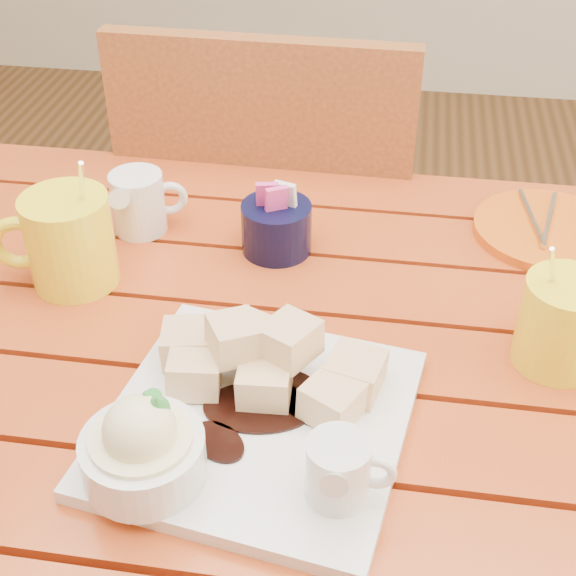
% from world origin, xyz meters
% --- Properties ---
extents(table, '(1.20, 0.79, 0.75)m').
position_xyz_m(table, '(0.00, 0.00, 0.64)').
color(table, '#AD3F16').
rests_on(table, ground).
extents(dessert_plate, '(0.31, 0.31, 0.11)m').
position_xyz_m(dessert_plate, '(0.01, -0.14, 0.78)').
color(dessert_plate, white).
rests_on(dessert_plate, table).
extents(coffee_mug_left, '(0.14, 0.10, 0.17)m').
position_xyz_m(coffee_mug_left, '(-0.23, 0.08, 0.81)').
color(coffee_mug_left, yellow).
rests_on(coffee_mug_left, table).
extents(coffee_mug_right, '(0.12, 0.09, 0.15)m').
position_xyz_m(coffee_mug_right, '(0.32, 0.02, 0.80)').
color(coffee_mug_right, yellow).
rests_on(coffee_mug_right, table).
extents(cream_pitcher, '(0.10, 0.08, 0.08)m').
position_xyz_m(cream_pitcher, '(-0.18, 0.19, 0.79)').
color(cream_pitcher, white).
rests_on(cream_pitcher, table).
extents(sugar_caddy, '(0.09, 0.09, 0.09)m').
position_xyz_m(sugar_caddy, '(-0.00, 0.18, 0.78)').
color(sugar_caddy, black).
rests_on(sugar_caddy, table).
extents(orange_saucer, '(0.19, 0.19, 0.02)m').
position_xyz_m(orange_saucer, '(0.33, 0.26, 0.76)').
color(orange_saucer, orange).
rests_on(orange_saucer, table).
extents(chair_far, '(0.45, 0.45, 0.94)m').
position_xyz_m(chair_far, '(-0.06, 0.51, 0.52)').
color(chair_far, brown).
rests_on(chair_far, ground).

